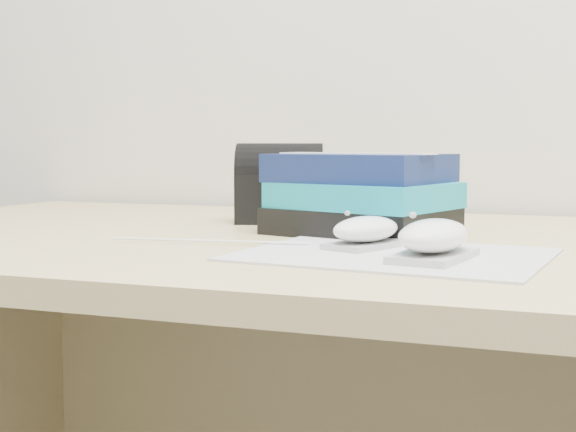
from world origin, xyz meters
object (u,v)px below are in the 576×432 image
(mouse_rear, at_px, (366,232))
(mouse_front, at_px, (434,239))
(desk, at_px, (392,403))
(pouch, at_px, (280,184))
(book_stack, at_px, (362,195))

(mouse_rear, xyz_separation_m, mouse_front, (0.09, -0.07, 0.00))
(desk, xyz_separation_m, pouch, (-0.20, 0.08, 0.29))
(book_stack, bearing_deg, mouse_rear, -73.35)
(desk, xyz_separation_m, book_stack, (-0.04, -0.03, 0.29))
(mouse_rear, bearing_deg, book_stack, 106.65)
(mouse_rear, xyz_separation_m, pouch, (-0.20, 0.26, 0.04))
(pouch, bearing_deg, book_stack, -34.52)
(desk, relative_size, mouse_front, 12.93)
(desk, height_order, book_stack, book_stack)
(mouse_rear, height_order, book_stack, book_stack)
(book_stack, height_order, pouch, pouch)
(desk, distance_m, mouse_rear, 0.31)
(mouse_front, relative_size, book_stack, 0.48)
(desk, height_order, mouse_front, mouse_front)
(desk, relative_size, pouch, 10.65)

